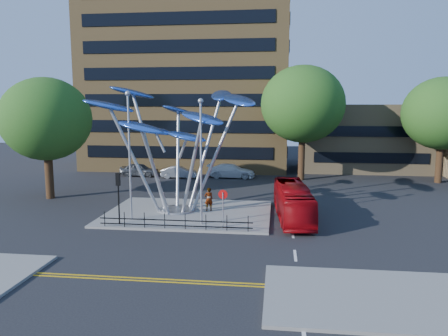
# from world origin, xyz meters

# --- Properties ---
(ground) EXTENTS (120.00, 120.00, 0.00)m
(ground) POSITION_xyz_m (0.00, 0.00, 0.00)
(ground) COLOR black
(ground) RESTS_ON ground
(traffic_island) EXTENTS (12.00, 9.00, 0.15)m
(traffic_island) POSITION_xyz_m (-1.00, 6.00, 0.07)
(traffic_island) COLOR slate
(traffic_island) RESTS_ON ground
(pavement_right) EXTENTS (12.00, 6.00, 0.15)m
(pavement_right) POSITION_xyz_m (11.00, -7.00, 0.07)
(pavement_right) COLOR slate
(pavement_right) RESTS_ON ground
(double_yellow_near) EXTENTS (40.00, 0.12, 0.01)m
(double_yellow_near) POSITION_xyz_m (0.00, -6.00, 0.01)
(double_yellow_near) COLOR gold
(double_yellow_near) RESTS_ON ground
(double_yellow_far) EXTENTS (40.00, 0.12, 0.01)m
(double_yellow_far) POSITION_xyz_m (0.00, -6.30, 0.01)
(double_yellow_far) COLOR gold
(double_yellow_far) RESTS_ON ground
(brick_tower) EXTENTS (25.00, 15.00, 30.00)m
(brick_tower) POSITION_xyz_m (-6.00, 32.00, 15.00)
(brick_tower) COLOR olive
(brick_tower) RESTS_ON ground
(low_building_near) EXTENTS (15.00, 8.00, 8.00)m
(low_building_near) POSITION_xyz_m (16.00, 30.00, 4.00)
(low_building_near) COLOR #A0865E
(low_building_near) RESTS_ON ground
(tree_right) EXTENTS (8.80, 8.80, 12.11)m
(tree_right) POSITION_xyz_m (8.00, 22.00, 8.04)
(tree_right) COLOR black
(tree_right) RESTS_ON ground
(tree_left) EXTENTS (7.60, 7.60, 10.32)m
(tree_left) POSITION_xyz_m (-14.00, 10.00, 6.79)
(tree_left) COLOR black
(tree_left) RESTS_ON ground
(tree_far) EXTENTS (8.00, 8.00, 10.81)m
(tree_far) POSITION_xyz_m (22.00, 22.00, 7.11)
(tree_far) COLOR black
(tree_far) RESTS_ON ground
(leaf_sculpture) EXTENTS (12.72, 9.54, 9.51)m
(leaf_sculpture) POSITION_xyz_m (-2.07, 6.68, 6.87)
(leaf_sculpture) COLOR #9EA0A5
(leaf_sculpture) RESTS_ON traffic_island
(street_lamp_left) EXTENTS (0.36, 0.36, 8.80)m
(street_lamp_left) POSITION_xyz_m (-4.50, 3.50, 5.36)
(street_lamp_left) COLOR #9EA0A5
(street_lamp_left) RESTS_ON traffic_island
(street_lamp_right) EXTENTS (0.36, 0.36, 8.30)m
(street_lamp_right) POSITION_xyz_m (0.50, 3.00, 5.09)
(street_lamp_right) COLOR #9EA0A5
(street_lamp_right) RESTS_ON traffic_island
(traffic_light_island) EXTENTS (0.28, 0.18, 3.42)m
(traffic_light_island) POSITION_xyz_m (-5.00, 2.50, 2.61)
(traffic_light_island) COLOR black
(traffic_light_island) RESTS_ON traffic_island
(no_entry_sign_island) EXTENTS (0.60, 0.10, 2.45)m
(no_entry_sign_island) POSITION_xyz_m (2.00, 2.52, 1.82)
(no_entry_sign_island) COLOR #9EA0A5
(no_entry_sign_island) RESTS_ON traffic_island
(pedestrian_railing_front) EXTENTS (10.00, 0.06, 1.00)m
(pedestrian_railing_front) POSITION_xyz_m (-1.00, 1.70, 0.55)
(pedestrian_railing_front) COLOR black
(pedestrian_railing_front) RESTS_ON traffic_island
(red_bus) EXTENTS (2.77, 8.99, 2.47)m
(red_bus) POSITION_xyz_m (6.60, 5.65, 1.23)
(red_bus) COLOR #95060C
(red_bus) RESTS_ON ground
(pedestrian) EXTENTS (0.76, 0.64, 1.77)m
(pedestrian) POSITION_xyz_m (0.40, 6.66, 1.03)
(pedestrian) COLOR gray
(pedestrian) RESTS_ON traffic_island
(parked_car_left) EXTENTS (4.40, 1.94, 1.47)m
(parked_car_left) POSITION_xyz_m (-9.96, 22.16, 0.74)
(parked_car_left) COLOR #45484E
(parked_car_left) RESTS_ON ground
(parked_car_mid) EXTENTS (3.99, 1.62, 1.29)m
(parked_car_mid) POSITION_xyz_m (-5.23, 21.43, 0.64)
(parked_car_mid) COLOR #9DA0A5
(parked_car_mid) RESTS_ON ground
(parked_car_right) EXTENTS (5.28, 2.31, 1.51)m
(parked_car_right) POSITION_xyz_m (0.43, 22.41, 0.75)
(parked_car_right) COLOR silver
(parked_car_right) RESTS_ON ground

